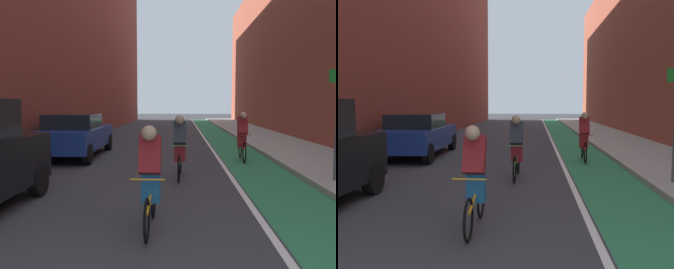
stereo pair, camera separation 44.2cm
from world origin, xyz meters
The scene contains 10 objects.
ground_plane centered at (0.00, 17.71, 0.00)m, with size 95.51×95.51×0.00m, color #38383D.
bike_lane_paint centered at (3.12, 19.71, 0.00)m, with size 1.60×43.41×0.00m, color #2D8451.
lane_divider_stripe centered at (2.22, 19.71, 0.00)m, with size 0.12×43.41×0.00m, color white.
sidewalk_right centered at (5.42, 19.71, 0.07)m, with size 3.00×43.41×0.14m, color #A8A59E.
building_facade_left centered at (-5.72, 19.71, 7.62)m, with size 3.00×43.41×15.24m.
building_facade_right centered at (8.12, 21.71, 5.89)m, with size 2.40×39.41×11.77m, color #9E4C38.
parked_sedan_blue centered at (-2.87, 11.86, 0.79)m, with size 2.00×4.61×1.53m.
cyclist_lead centered at (0.45, 4.65, 0.84)m, with size 0.48×1.66×1.58m.
cyclist_mid centered at (0.89, 8.31, 0.81)m, with size 0.48×1.72×1.61m.
cyclist_trailing centered at (2.96, 11.22, 0.81)m, with size 0.48×1.73×1.62m.
Camera 1 is at (0.90, -0.57, 1.89)m, focal length 37.77 mm.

